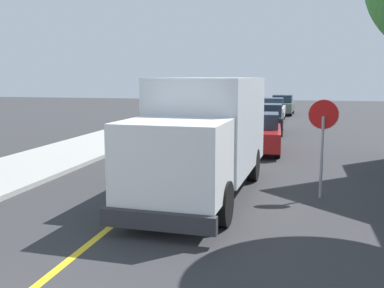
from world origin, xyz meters
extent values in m
cube|color=gold|center=(0.00, 10.00, 0.00)|extent=(0.16, 56.00, 0.01)
cube|color=silver|center=(1.46, 9.38, 1.90)|extent=(2.62, 5.10, 2.60)
cube|color=white|center=(1.31, 5.89, 1.45)|extent=(2.37, 2.10, 1.70)
cube|color=#1E2D3D|center=(1.27, 4.99, 1.82)|extent=(2.04, 0.17, 0.75)
cube|color=#2D2D33|center=(1.26, 4.81, 0.42)|extent=(2.41, 0.31, 0.36)
cylinder|color=black|center=(2.36, 6.04, 0.50)|extent=(0.34, 1.01, 1.00)
cylinder|color=black|center=(0.27, 6.13, 0.50)|extent=(0.34, 1.01, 1.00)
cylinder|color=black|center=(2.56, 10.58, 0.50)|extent=(0.34, 1.01, 1.00)
cylinder|color=black|center=(0.47, 10.68, 0.50)|extent=(0.34, 1.01, 1.00)
cube|color=maroon|center=(2.28, 16.13, 0.65)|extent=(2.01, 4.48, 0.76)
cube|color=#1E2D3D|center=(2.27, 16.28, 1.35)|extent=(1.67, 1.87, 0.64)
cylinder|color=black|center=(3.13, 14.76, 0.32)|extent=(0.25, 0.65, 0.64)
cylinder|color=black|center=(1.55, 14.68, 0.32)|extent=(0.25, 0.65, 0.64)
cylinder|color=black|center=(3.00, 17.57, 0.32)|extent=(0.25, 0.65, 0.64)
cylinder|color=black|center=(1.42, 17.49, 0.32)|extent=(0.25, 0.65, 0.64)
cube|color=black|center=(2.17, 22.75, 0.65)|extent=(1.90, 4.44, 0.76)
cube|color=#1E2D3D|center=(2.17, 22.90, 1.35)|extent=(1.62, 1.83, 0.64)
cylinder|color=black|center=(2.99, 21.36, 0.32)|extent=(0.23, 0.64, 0.64)
cylinder|color=black|center=(1.41, 21.33, 0.32)|extent=(0.23, 0.64, 0.64)
cylinder|color=black|center=(2.93, 24.18, 0.32)|extent=(0.23, 0.64, 0.64)
cylinder|color=black|center=(1.35, 24.14, 0.32)|extent=(0.23, 0.64, 0.64)
cube|color=silver|center=(1.98, 30.17, 0.65)|extent=(1.85, 4.42, 0.76)
cube|color=#1E2D3D|center=(1.98, 30.32, 1.35)|extent=(1.60, 1.82, 0.64)
cylinder|color=black|center=(2.75, 28.75, 0.32)|extent=(0.23, 0.64, 0.64)
cylinder|color=black|center=(1.17, 28.77, 0.32)|extent=(0.23, 0.64, 0.64)
cylinder|color=black|center=(2.79, 31.56, 0.32)|extent=(0.23, 0.64, 0.64)
cylinder|color=black|center=(1.21, 31.58, 0.32)|extent=(0.23, 0.64, 0.64)
cube|color=#4C564C|center=(2.55, 35.91, 0.65)|extent=(2.01, 4.48, 0.76)
cube|color=#1E2D3D|center=(2.56, 36.06, 1.35)|extent=(1.67, 1.87, 0.64)
cylinder|color=black|center=(3.27, 34.47, 0.32)|extent=(0.25, 0.65, 0.64)
cylinder|color=black|center=(1.69, 34.55, 0.32)|extent=(0.25, 0.65, 0.64)
cylinder|color=black|center=(3.41, 37.28, 0.32)|extent=(0.25, 0.65, 0.64)
cylinder|color=black|center=(1.83, 37.36, 0.32)|extent=(0.25, 0.65, 0.64)
cylinder|color=gray|center=(4.53, 8.91, 1.10)|extent=(0.08, 0.08, 2.20)
cylinder|color=red|center=(4.53, 8.94, 2.25)|extent=(0.76, 0.03, 0.76)
cylinder|color=white|center=(4.53, 8.96, 2.25)|extent=(0.80, 0.02, 0.80)
camera|label=1|loc=(3.89, -3.38, 3.24)|focal=42.32mm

